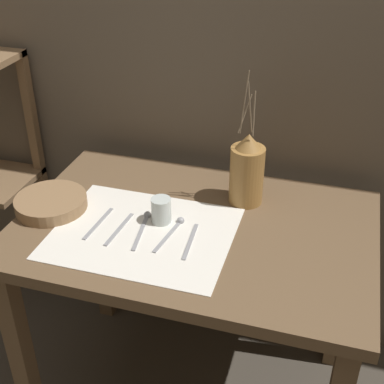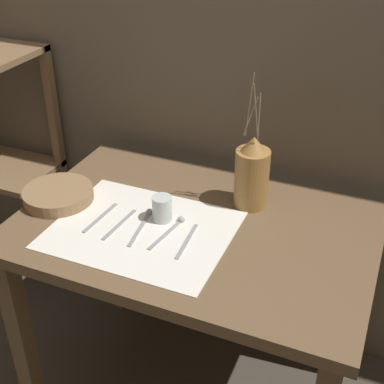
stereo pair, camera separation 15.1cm
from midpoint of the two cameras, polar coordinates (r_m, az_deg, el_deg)
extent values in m
cube|color=brown|center=(1.91, 8.35, 14.43)|extent=(7.00, 0.06, 2.40)
cube|color=brown|center=(1.68, 2.76, -4.18)|extent=(1.12, 0.74, 0.04)
cube|color=brown|center=(1.94, -15.48, -15.13)|extent=(0.06, 0.06, 0.75)
cube|color=brown|center=(2.32, -6.40, -5.14)|extent=(0.06, 0.06, 0.75)
cube|color=brown|center=(2.11, 18.64, -11.24)|extent=(0.06, 0.06, 0.75)
cube|color=brown|center=(2.43, -11.97, 1.83)|extent=(0.04, 0.04, 1.16)
cube|color=white|center=(1.65, -2.75, -4.12)|extent=(0.54, 0.43, 0.00)
cylinder|color=olive|center=(1.74, 8.86, 1.37)|extent=(0.11, 0.11, 0.20)
cone|color=olive|center=(1.68, 9.20, 5.01)|extent=(0.08, 0.08, 0.05)
cylinder|color=#847056|center=(1.63, 9.84, 7.84)|extent=(0.01, 0.01, 0.15)
cylinder|color=#847056|center=(1.65, 8.90, 7.92)|extent=(0.03, 0.03, 0.12)
cylinder|color=#847056|center=(1.65, 9.47, 8.56)|extent=(0.02, 0.02, 0.17)
cylinder|color=#847056|center=(1.63, 8.85, 9.05)|extent=(0.02, 0.02, 0.21)
cylinder|color=#8E6B47|center=(1.82, -11.79, -0.37)|extent=(0.23, 0.23, 0.04)
cylinder|color=silver|center=(1.67, -0.63, -1.85)|extent=(0.06, 0.06, 0.08)
cube|color=#939399|center=(1.71, -7.27, -2.80)|extent=(0.02, 0.18, 0.00)
cube|color=#939399|center=(1.67, -5.20, -3.55)|extent=(0.02, 0.18, 0.00)
cube|color=#939399|center=(1.65, -3.04, -4.10)|extent=(0.04, 0.18, 0.00)
sphere|color=#939399|center=(1.71, -2.13, -2.34)|extent=(0.02, 0.02, 0.02)
cube|color=#939399|center=(1.62, -0.14, -4.60)|extent=(0.04, 0.18, 0.00)
sphere|color=#939399|center=(1.68, 1.46, -2.99)|extent=(0.02, 0.02, 0.02)
cube|color=#939399|center=(1.60, 2.17, -5.35)|extent=(0.03, 0.18, 0.00)
camera|label=1|loc=(0.08, -87.31, 1.65)|focal=50.00mm
camera|label=2|loc=(0.08, 92.69, -1.65)|focal=50.00mm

